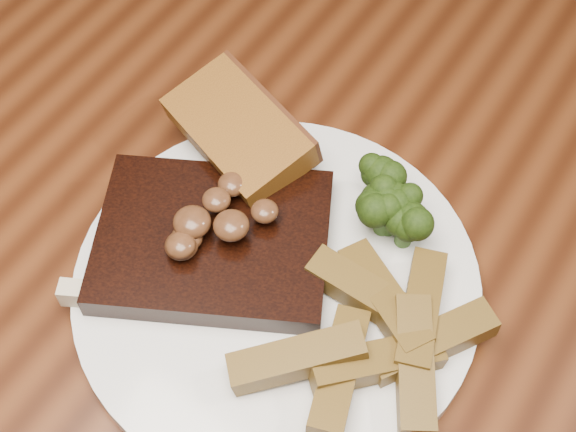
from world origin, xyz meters
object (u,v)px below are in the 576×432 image
garlic_bread (239,147)px  plate (277,286)px  dining_table (292,303)px  steak (213,242)px  potato_wedges (368,330)px

garlic_bread → plate: bearing=-22.3°
dining_table → plate: bearing=-75.2°
dining_table → garlic_bread: bearing=151.8°
plate → dining_table: bearing=104.8°
plate → garlic_bread: garlic_bread is taller
garlic_bread → dining_table: bearing=-8.3°
plate → steak: (-0.05, -0.00, 0.02)m
plate → garlic_bread: (-0.09, 0.08, 0.02)m
plate → steak: size_ratio=1.77×
dining_table → garlic_bread: (-0.08, 0.04, 0.12)m
steak → garlic_bread: size_ratio=1.42×
potato_wedges → steak: bearing=-179.6°
garlic_bread → steak: bearing=-47.8°
dining_table → garlic_bread: size_ratio=13.77×
steak → potato_wedges: 0.13m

